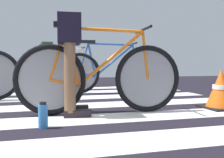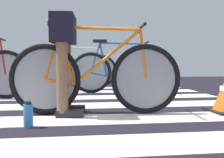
% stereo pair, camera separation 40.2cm
% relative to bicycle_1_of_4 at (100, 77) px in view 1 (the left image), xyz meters
% --- Properties ---
extents(ground, '(18.00, 14.00, 0.02)m').
position_rel_bicycle_1_of_4_xyz_m(ground, '(-0.58, 0.07, -0.40)').
color(ground, black).
extents(crosswalk_markings, '(5.37, 6.50, 0.00)m').
position_rel_bicycle_1_of_4_xyz_m(crosswalk_markings, '(-0.58, -0.24, -0.38)').
color(crosswalk_markings, silver).
rests_on(crosswalk_markings, ground).
extents(bicycle_1_of_4, '(1.74, 0.52, 0.93)m').
position_rel_bicycle_1_of_4_xyz_m(bicycle_1_of_4, '(0.00, 0.00, 0.00)').
color(bicycle_1_of_4, black).
rests_on(bicycle_1_of_4, ground).
extents(cyclist_1_of_4, '(0.34, 0.42, 1.00)m').
position_rel_bicycle_1_of_4_xyz_m(cyclist_1_of_4, '(-0.31, 0.02, 0.26)').
color(cyclist_1_of_4, brown).
rests_on(cyclist_1_of_4, ground).
extents(bicycle_3_of_4, '(1.73, 0.52, 0.93)m').
position_rel_bicycle_1_of_4_xyz_m(bicycle_3_of_4, '(0.53, 1.82, 0.00)').
color(bicycle_3_of_4, black).
rests_on(bicycle_3_of_4, ground).
extents(bicycle_4_of_4, '(1.73, 0.52, 0.93)m').
position_rel_bicycle_1_of_4_xyz_m(bicycle_4_of_4, '(-0.20, 3.11, 0.00)').
color(bicycle_4_of_4, black).
rests_on(bicycle_4_of_4, ground).
extents(cyclist_4_of_4, '(0.34, 0.43, 0.98)m').
position_rel_bicycle_1_of_4_xyz_m(cyclist_4_of_4, '(-0.51, 3.08, 0.25)').
color(cyclist_4_of_4, brown).
rests_on(cyclist_4_of_4, ground).
extents(water_bottle, '(0.08, 0.08, 0.21)m').
position_rel_bicycle_1_of_4_xyz_m(water_bottle, '(-0.57, -0.47, -0.29)').
color(water_bottle, '#3885D0').
rests_on(water_bottle, ground).
extents(traffic_cone, '(0.40, 0.40, 0.46)m').
position_rel_bicycle_1_of_4_xyz_m(traffic_cone, '(1.41, -0.06, -0.17)').
color(traffic_cone, black).
rests_on(traffic_cone, ground).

